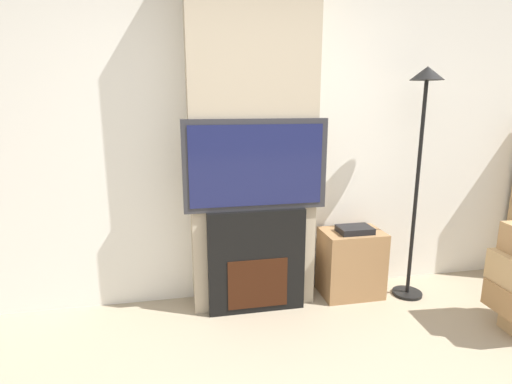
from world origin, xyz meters
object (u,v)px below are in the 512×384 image
Objects in this scene: television at (256,165)px; floor_lamp at (422,132)px; fireplace at (256,261)px; media_stand at (351,262)px.

television is 1.32m from floor_lamp.
fireplace is 0.44× the size of floor_lamp.
media_stand is (0.83, 0.09, -0.12)m from fireplace.
fireplace is 0.74m from television.
television is 1.75× the size of media_stand.
television is 1.20m from media_stand.
floor_lamp is at bearing -1.27° from fireplace.
fireplace is 1.34× the size of media_stand.
media_stand is at bearing 5.98° from television.
floor_lamp is (1.30, -0.03, 0.23)m from television.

